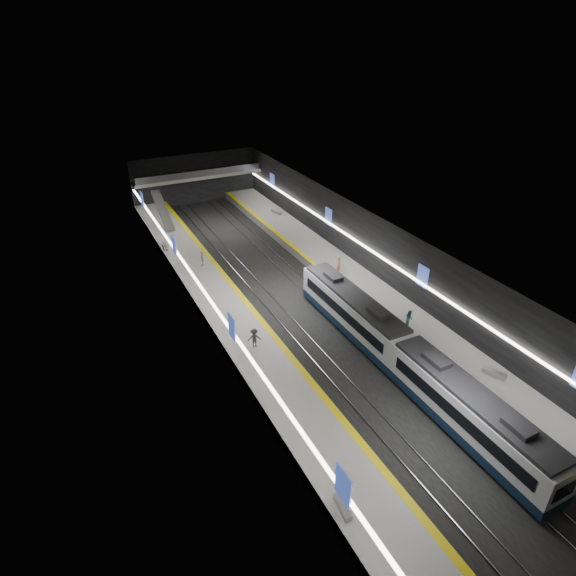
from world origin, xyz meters
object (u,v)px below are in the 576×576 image
escalator (163,210)px  bench_right_near (494,373)px  bench_left_far (165,246)px  passenger_left_a (202,258)px  passenger_right_a (339,265)px  bench_right_far (277,212)px  passenger_right_b (409,318)px  bench_left_near (342,507)px  train (403,354)px  passenger_left_b (254,338)px

escalator → bench_right_near: 47.97m
bench_left_far → passenger_left_a: bearing=-64.8°
passenger_right_a → passenger_left_a: bearing=59.2°
passenger_right_a → passenger_left_a: (-13.34, 8.81, -0.08)m
bench_right_far → bench_left_far: bearing=-175.1°
bench_right_far → bench_right_near: bearing=-100.3°
bench_right_near → passenger_right_b: size_ratio=1.04×
bench_left_near → passenger_left_a: (2.53, 34.91, 0.68)m
train → bench_left_far: train is taller
bench_left_near → bench_right_far: bench_right_far is taller
bench_right_far → passenger_left_b: (-16.01, -29.25, 0.66)m
bench_left_far → passenger_left_a: passenger_left_a is taller
passenger_right_a → passenger_right_b: size_ratio=1.07×
bench_right_far → passenger_left_b: 33.35m
bench_right_near → bench_left_near: bearing=173.9°
bench_left_near → escalator: bearing=95.6°
bench_left_far → passenger_right_a: size_ratio=0.90×
passenger_left_b → bench_right_far: bearing=-101.7°
train → bench_right_far: bearing=80.8°
passenger_left_a → passenger_right_a: bearing=77.4°
train → bench_right_near: bearing=-36.5°
passenger_right_a → bench_right_far: bearing=-2.5°
bench_left_far → passenger_right_a: passenger_right_a is taller
bench_right_near → passenger_left_a: size_ratio=1.05×
passenger_right_a → passenger_right_b: bearing=-176.8°
passenger_left_b → train: bearing=158.5°
bench_right_far → passenger_right_a: (-1.85, -20.50, 0.72)m
passenger_left_a → bench_right_near: bearing=47.7°
train → passenger_right_b: (4.27, 4.37, -0.29)m
bench_right_near → passenger_right_a: 21.25m
bench_left_near → bench_left_far: (-0.29, 41.72, -0.00)m
bench_left_far → passenger_left_a: (2.82, -6.80, 0.68)m
bench_right_near → passenger_right_a: passenger_right_a is taller
bench_right_near → bench_right_far: bench_right_far is taller
bench_left_near → passenger_right_a: size_ratio=0.90×
passenger_left_a → passenger_left_b: (-0.82, -17.57, 0.02)m
escalator → passenger_left_b: escalator is taller
train → passenger_right_b: bearing=45.7°
train → bench_left_near: (-11.71, -9.38, -0.98)m
escalator → bench_left_far: escalator is taller
passenger_right_a → passenger_right_b: 12.34m
bench_left_near → bench_right_near: bearing=23.2°
escalator → bench_right_near: size_ratio=4.25×
bench_left_near → passenger_left_a: 35.01m
bench_right_near → bench_right_far: size_ratio=0.92×
bench_right_far → passenger_right_a: 20.59m
bench_right_far → passenger_left_b: bearing=-129.0°
bench_right_far → bench_left_near: bearing=-121.1°
bench_right_far → passenger_left_a: passenger_left_a is taller
bench_right_far → passenger_right_a: bearing=-105.5°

